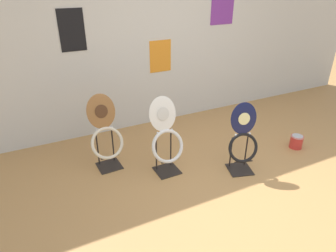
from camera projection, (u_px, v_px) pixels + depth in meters
The scene contains 6 objects.
ground_plane at pixel (248, 196), 3.25m from camera, with size 14.00×14.00×0.00m, color #B7844C.
wall_back at pixel (161, 39), 4.41m from camera, with size 8.00×0.07×2.60m.
toilet_seat_display_navy_moon at pixel (243, 140), 3.51m from camera, with size 0.39×0.35×0.86m.
toilet_seat_display_woodgrain at pixel (106, 135), 3.58m from camera, with size 0.40×0.33×0.91m.
toilet_seat_display_white_plain at pixel (166, 139), 3.49m from camera, with size 0.40×0.31×0.93m.
paint_can at pixel (296, 141), 4.13m from camera, with size 0.17×0.17×0.18m.
Camera 1 is at (-1.91, -1.91, 2.14)m, focal length 32.00 mm.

